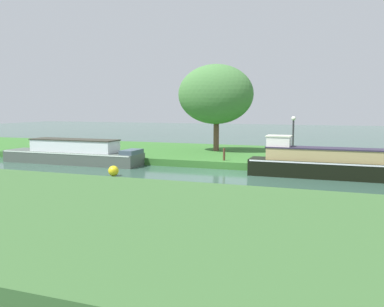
{
  "coord_description": "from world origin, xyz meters",
  "views": [
    {
      "loc": [
        5.11,
        -18.91,
        3.39
      ],
      "look_at": [
        -2.15,
        1.2,
        0.9
      ],
      "focal_mm": 37.53,
      "sensor_mm": 36.0,
      "label": 1
    }
  ],
  "objects_px": {
    "black_barge": "(338,165)",
    "willow_tree_left": "(215,94)",
    "mooring_post_far": "(224,154)",
    "slate_narrowboat": "(74,153)",
    "channel_buoy": "(113,171)",
    "lamp_post": "(293,132)"
  },
  "relations": [
    {
      "from": "slate_narrowboat",
      "to": "channel_buoy",
      "type": "height_order",
      "value": "slate_narrowboat"
    },
    {
      "from": "black_barge",
      "to": "willow_tree_left",
      "type": "relative_size",
      "value": 1.56
    },
    {
      "from": "black_barge",
      "to": "slate_narrowboat",
      "type": "relative_size",
      "value": 1.02
    },
    {
      "from": "lamp_post",
      "to": "channel_buoy",
      "type": "relative_size",
      "value": 4.85
    },
    {
      "from": "lamp_post",
      "to": "channel_buoy",
      "type": "height_order",
      "value": "lamp_post"
    },
    {
      "from": "willow_tree_left",
      "to": "mooring_post_far",
      "type": "bearing_deg",
      "value": -67.06
    },
    {
      "from": "lamp_post",
      "to": "mooring_post_far",
      "type": "relative_size",
      "value": 3.6
    },
    {
      "from": "black_barge",
      "to": "mooring_post_far",
      "type": "relative_size",
      "value": 13.13
    },
    {
      "from": "black_barge",
      "to": "lamp_post",
      "type": "distance_m",
      "value": 3.7
    },
    {
      "from": "black_barge",
      "to": "mooring_post_far",
      "type": "bearing_deg",
      "value": 166.06
    },
    {
      "from": "black_barge",
      "to": "lamp_post",
      "type": "bearing_deg",
      "value": 133.47
    },
    {
      "from": "black_barge",
      "to": "willow_tree_left",
      "type": "bearing_deg",
      "value": 143.55
    },
    {
      "from": "slate_narrowboat",
      "to": "mooring_post_far",
      "type": "relative_size",
      "value": 12.9
    },
    {
      "from": "slate_narrowboat",
      "to": "channel_buoy",
      "type": "bearing_deg",
      "value": -33.89
    },
    {
      "from": "willow_tree_left",
      "to": "channel_buoy",
      "type": "relative_size",
      "value": 11.36
    },
    {
      "from": "black_barge",
      "to": "mooring_post_far",
      "type": "height_order",
      "value": "black_barge"
    },
    {
      "from": "mooring_post_far",
      "to": "channel_buoy",
      "type": "distance_m",
      "value": 6.35
    },
    {
      "from": "slate_narrowboat",
      "to": "willow_tree_left",
      "type": "height_order",
      "value": "willow_tree_left"
    },
    {
      "from": "black_barge",
      "to": "channel_buoy",
      "type": "xyz_separation_m",
      "value": [
        -10.4,
        -3.07,
        -0.4
      ]
    },
    {
      "from": "willow_tree_left",
      "to": "mooring_post_far",
      "type": "xyz_separation_m",
      "value": [
        1.82,
        -4.29,
        -3.47
      ]
    },
    {
      "from": "lamp_post",
      "to": "channel_buoy",
      "type": "distance_m",
      "value": 9.93
    },
    {
      "from": "mooring_post_far",
      "to": "slate_narrowboat",
      "type": "bearing_deg",
      "value": -170.53
    }
  ]
}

